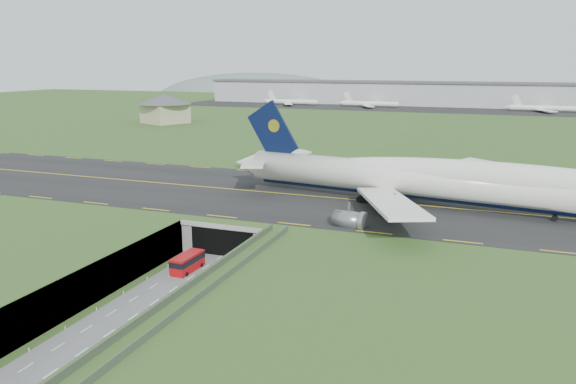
% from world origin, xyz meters
% --- Properties ---
extents(ground, '(900.00, 900.00, 0.00)m').
position_xyz_m(ground, '(0.00, 0.00, 0.00)').
color(ground, '#2A5020').
rests_on(ground, ground).
extents(airfield_deck, '(800.00, 800.00, 6.00)m').
position_xyz_m(airfield_deck, '(0.00, 0.00, 3.00)').
color(airfield_deck, gray).
rests_on(airfield_deck, ground).
extents(trench_road, '(12.00, 75.00, 0.20)m').
position_xyz_m(trench_road, '(0.00, -7.50, 0.10)').
color(trench_road, slate).
rests_on(trench_road, ground).
extents(taxiway, '(800.00, 44.00, 0.18)m').
position_xyz_m(taxiway, '(0.00, 33.00, 6.09)').
color(taxiway, black).
rests_on(taxiway, airfield_deck).
extents(tunnel_portal, '(17.00, 22.30, 6.00)m').
position_xyz_m(tunnel_portal, '(0.00, 16.71, 3.33)').
color(tunnel_portal, gray).
rests_on(tunnel_portal, ground).
extents(guideway, '(3.00, 53.00, 7.05)m').
position_xyz_m(guideway, '(11.00, -19.11, 5.32)').
color(guideway, '#A8A8A3').
rests_on(guideway, ground).
extents(jumbo_jet, '(94.24, 60.28, 20.11)m').
position_xyz_m(jumbo_jet, '(34.25, 32.63, 11.41)').
color(jumbo_jet, white).
rests_on(jumbo_jet, ground).
extents(shuttle_tram, '(2.86, 6.97, 2.83)m').
position_xyz_m(shuttle_tram, '(-2.05, -0.32, 1.56)').
color(shuttle_tram, '#AA0B0E').
rests_on(shuttle_tram, ground).
extents(service_building, '(32.05, 32.05, 13.31)m').
position_xyz_m(service_building, '(-100.67, 147.54, 13.89)').
color(service_building, tan).
rests_on(service_building, ground).
extents(cargo_terminal, '(320.00, 67.00, 15.60)m').
position_xyz_m(cargo_terminal, '(-0.17, 299.41, 13.96)').
color(cargo_terminal, '#B2B2B2').
rests_on(cargo_terminal, ground).
extents(distant_hills, '(700.00, 91.00, 60.00)m').
position_xyz_m(distant_hills, '(64.38, 430.00, -4.00)').
color(distant_hills, slate).
rests_on(distant_hills, ground).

